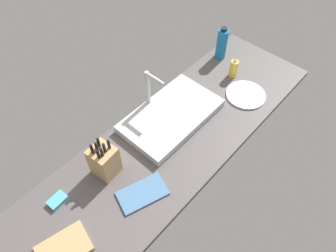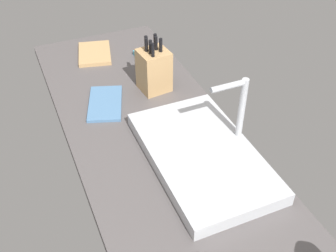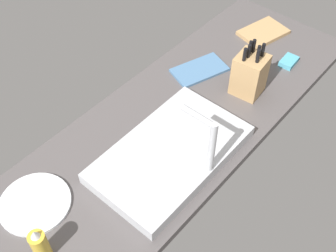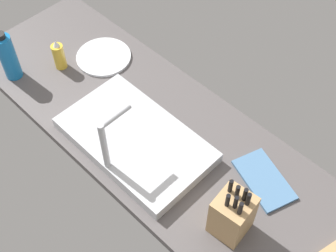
# 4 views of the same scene
# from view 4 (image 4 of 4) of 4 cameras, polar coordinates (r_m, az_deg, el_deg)

# --- Properties ---
(countertop_slab) EXTENTS (1.99, 0.62, 0.04)m
(countertop_slab) POSITION_cam_4_polar(r_m,az_deg,el_deg) (1.79, 0.06, -2.07)
(countertop_slab) COLOR #514C4C
(countertop_slab) RESTS_ON ground
(sink_basin) EXTENTS (0.58, 0.34, 0.05)m
(sink_basin) POSITION_cam_4_polar(r_m,az_deg,el_deg) (1.75, -4.09, -1.73)
(sink_basin) COLOR #B7BABF
(sink_basin) RESTS_ON countertop_slab
(faucet) EXTENTS (0.05, 0.14, 0.28)m
(faucet) POSITION_cam_4_polar(r_m,az_deg,el_deg) (1.58, -7.59, -2.19)
(faucet) COLOR #B7BABF
(faucet) RESTS_ON countertop_slab
(knife_block) EXTENTS (0.13, 0.13, 0.24)m
(knife_block) POSITION_cam_4_polar(r_m,az_deg,el_deg) (1.52, 8.01, -10.86)
(knife_block) COLOR tan
(knife_block) RESTS_ON countertop_slab
(soap_bottle) EXTENTS (0.05, 0.05, 0.15)m
(soap_bottle) POSITION_cam_4_polar(r_m,az_deg,el_deg) (2.05, -13.43, 8.52)
(soap_bottle) COLOR gold
(soap_bottle) RESTS_ON countertop_slab
(water_bottle) EXTENTS (0.07, 0.07, 0.23)m
(water_bottle) POSITION_cam_4_polar(r_m,az_deg,el_deg) (2.04, -19.30, 8.15)
(water_bottle) COLOR #1970B7
(water_bottle) RESTS_ON countertop_slab
(dinner_plate) EXTENTS (0.24, 0.24, 0.01)m
(dinner_plate) POSITION_cam_4_polar(r_m,az_deg,el_deg) (2.09, -8.01, 8.52)
(dinner_plate) COLOR white
(dinner_plate) RESTS_ON countertop_slab
(dish_towel) EXTENTS (0.27, 0.20, 0.01)m
(dish_towel) POSITION_cam_4_polar(r_m,az_deg,el_deg) (1.71, 11.86, -6.55)
(dish_towel) COLOR teal
(dish_towel) RESTS_ON countertop_slab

